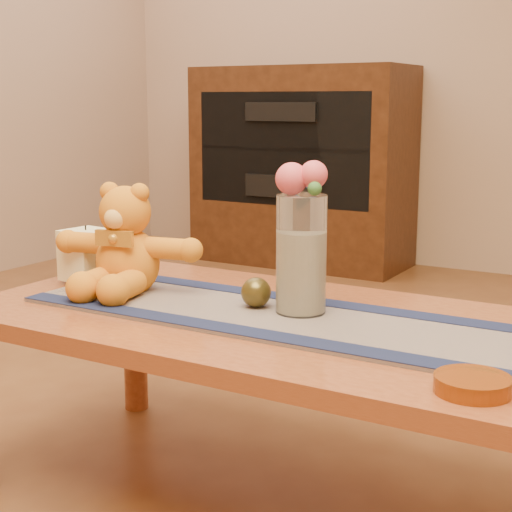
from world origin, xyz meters
The scene contains 23 objects.
floor centered at (0.00, 0.00, 0.00)m, with size 5.50×5.50×0.00m, color brown.
coffee_table_top centered at (0.00, 0.00, 0.43)m, with size 1.40×0.70×0.04m, color brown.
table_leg_bl centered at (-0.64, 0.29, 0.21)m, with size 0.07×0.07×0.41m, color brown.
persian_runner centered at (0.03, -0.01, 0.45)m, with size 1.20×0.35×0.01m, color #16193F.
runner_border_near centered at (0.03, -0.16, 0.46)m, with size 1.20×0.06×0.00m, color #131A3B.
runner_border_far centered at (0.03, 0.13, 0.46)m, with size 1.20×0.06×0.00m, color #131A3B.
teddy_bear centered at (-0.42, 0.01, 0.58)m, with size 0.37×0.30×0.25m, color orange, non-canonical shape.
pillar_candle centered at (-0.58, 0.04, 0.52)m, with size 0.11×0.11×0.13m, color #FFF6BB.
candle_wick centered at (-0.58, 0.04, 0.59)m, with size 0.00×0.00×0.01m, color black.
glass_vase centered at (0.05, 0.03, 0.59)m, with size 0.11×0.11×0.26m, color silver.
potpourri_fill centered at (0.05, 0.03, 0.55)m, with size 0.09×0.09×0.18m, color beige.
rose_left centered at (0.03, 0.02, 0.75)m, with size 0.07×0.07×0.07m, color #DE4E5F.
rose_right centered at (0.07, 0.04, 0.76)m, with size 0.06×0.06×0.06m, color #DE4E5F.
blue_flower_back centered at (0.06, 0.07, 0.75)m, with size 0.04×0.04×0.04m, color #4C56A4.
blue_flower_side centered at (0.02, 0.05, 0.74)m, with size 0.04×0.04×0.04m, color #4C56A4.
leaf_sprig centered at (0.09, 0.01, 0.74)m, with size 0.03×0.03×0.03m, color #33662D.
bronze_ball centered at (-0.06, 0.02, 0.49)m, with size 0.07×0.07×0.07m, color #473B17.
amber_dish centered at (0.50, -0.24, 0.46)m, with size 0.13×0.13×0.03m, color #BF5914.
media_cabinet centered at (-1.20, 2.48, 0.55)m, with size 1.20×0.50×1.10m, color black.
cabinet_cavity centered at (-1.20, 2.25, 0.66)m, with size 1.02×0.03×0.61m, color black.
cabinet_shelf centered at (-1.20, 2.33, 0.66)m, with size 1.02×0.20×0.03m, color black.
stereo_upper centered at (-1.20, 2.35, 0.86)m, with size 0.42×0.28×0.10m, color black.
stereo_lower centered at (-1.20, 2.35, 0.46)m, with size 0.42×0.28×0.12m, color black.
Camera 1 is at (0.80, -1.46, 0.92)m, focal length 54.81 mm.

